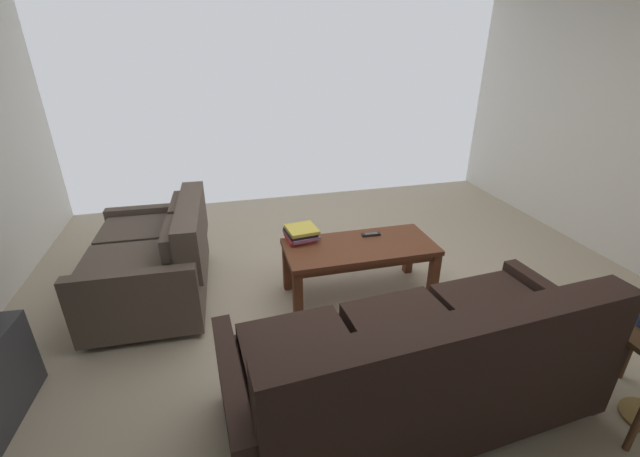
# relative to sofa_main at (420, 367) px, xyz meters

# --- Properties ---
(ground_plane) EXTENTS (5.62, 5.56, 0.01)m
(ground_plane) POSITION_rel_sofa_main_xyz_m (0.02, -1.01, -0.38)
(ground_plane) COLOR #B7A88E
(sofa_main) EXTENTS (2.15, 1.04, 0.91)m
(sofa_main) POSITION_rel_sofa_main_xyz_m (0.00, 0.00, 0.00)
(sofa_main) COLOR black
(sofa_main) RESTS_ON ground
(loveseat_near) EXTENTS (0.94, 1.34, 0.82)m
(loveseat_near) POSITION_rel_sofa_main_xyz_m (1.53, -1.68, -0.02)
(loveseat_near) COLOR black
(loveseat_near) RESTS_ON ground
(coffee_table) EXTENTS (1.23, 0.55, 0.48)m
(coffee_table) POSITION_rel_sofa_main_xyz_m (-0.10, -1.29, 0.02)
(coffee_table) COLOR brown
(coffee_table) RESTS_ON ground
(book_stack) EXTENTS (0.28, 0.31, 0.11)m
(book_stack) POSITION_rel_sofa_main_xyz_m (0.34, -1.51, 0.15)
(book_stack) COLOR #C63833
(book_stack) RESTS_ON coffee_table
(tv_remote) EXTENTS (0.16, 0.05, 0.02)m
(tv_remote) POSITION_rel_sofa_main_xyz_m (-0.25, -1.43, 0.11)
(tv_remote) COLOR black
(tv_remote) RESTS_ON coffee_table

